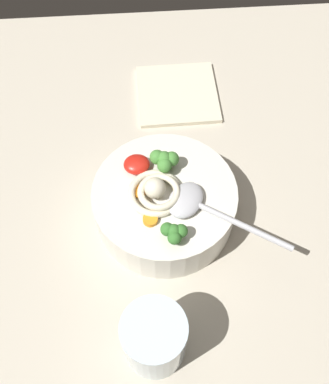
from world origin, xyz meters
TOP-DOWN VIEW (x-y plane):
  - table_slab at (0.00, 0.00)cm, footprint 90.01×90.01cm
  - soup_bowl at (-2.70, -2.05)cm, footprint 20.41×20.41cm
  - noodle_pile at (-3.87, -2.54)cm, footprint 8.34×8.17cm
  - soup_spoon at (1.46, -4.74)cm, footprint 16.29×12.18cm
  - chili_sauce_dollop at (-6.32, 2.28)cm, footprint 3.74×3.37cm
  - broccoli_floret_front at (-2.00, -9.12)cm, footprint 3.53×3.04cm
  - broccoli_floret_beside_chili at (-2.43, 1.88)cm, footprint 4.11×3.54cm
  - carrot_slice_right at (-6.25, -1.80)cm, footprint 2.01×2.01cm
  - carrot_slice_extra_b at (-4.91, -6.36)cm, footprint 2.01×2.01cm
  - drinking_glass at (-5.35, -21.30)cm, footprint 7.75×7.75cm
  - folded_napkin at (1.38, 21.78)cm, footprint 14.11×14.19cm

SIDE VIEW (x-z plane):
  - table_slab at x=0.00cm, z-range 0.00..3.08cm
  - folded_napkin at x=1.38cm, z-range 3.08..3.88cm
  - soup_bowl at x=-2.70cm, z-range 3.19..9.84cm
  - drinking_glass at x=-5.35cm, z-range 3.08..13.09cm
  - carrot_slice_right at x=-6.25cm, z-range 9.73..10.14cm
  - carrot_slice_extra_b at x=-4.91cm, z-range 9.73..10.47cm
  - soup_spoon at x=1.46cm, z-range 9.73..11.33cm
  - chili_sauce_dollop at x=-6.32cm, z-range 9.73..11.42cm
  - noodle_pile at x=-3.87cm, z-range 9.10..12.45cm
  - broccoli_floret_front at x=-2.00cm, z-range 10.09..12.88cm
  - broccoli_floret_beside_chili at x=-2.43cm, z-range 10.14..13.39cm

